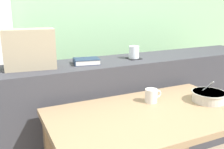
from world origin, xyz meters
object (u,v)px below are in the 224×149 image
(soup_bowl, at_px, (208,97))
(coaster_square, at_px, (134,58))
(throw_pillow, at_px, (30,49))
(ceramic_mug, at_px, (151,96))
(closed_book, at_px, (86,61))
(juice_glass, at_px, (134,53))
(breakfast_table, at_px, (150,130))

(soup_bowl, bearing_deg, coaster_square, 109.07)
(throw_pillow, distance_m, ceramic_mug, 0.83)
(closed_book, bearing_deg, juice_glass, 0.79)
(breakfast_table, bearing_deg, juice_glass, 69.28)
(closed_book, bearing_deg, soup_bowl, -44.29)
(coaster_square, height_order, juice_glass, juice_glass)
(throw_pillow, relative_size, soup_bowl, 1.54)
(closed_book, height_order, ceramic_mug, closed_book)
(breakfast_table, bearing_deg, soup_bowl, -1.11)
(soup_bowl, relative_size, ceramic_mug, 1.84)
(coaster_square, xyz_separation_m, soup_bowl, (0.20, -0.59, -0.15))
(coaster_square, relative_size, juice_glass, 1.06)
(throw_pillow, bearing_deg, breakfast_table, -47.07)
(juice_glass, height_order, closed_book, juice_glass)
(coaster_square, bearing_deg, breakfast_table, -110.72)
(closed_book, distance_m, ceramic_mug, 0.54)
(coaster_square, distance_m, juice_glass, 0.05)
(breakfast_table, xyz_separation_m, coaster_square, (0.22, 0.58, 0.29))
(coaster_square, xyz_separation_m, throw_pillow, (-0.77, 0.01, 0.13))
(soup_bowl, height_order, ceramic_mug, soup_bowl)
(breakfast_table, relative_size, throw_pillow, 3.59)
(juice_glass, distance_m, soup_bowl, 0.65)
(breakfast_table, relative_size, juice_glass, 12.12)
(throw_pillow, bearing_deg, ceramic_mug, -35.33)
(juice_glass, distance_m, ceramic_mug, 0.50)
(closed_book, xyz_separation_m, ceramic_mug, (0.27, -0.44, -0.16))
(soup_bowl, xyz_separation_m, ceramic_mug, (-0.33, 0.14, 0.01))
(throw_pillow, distance_m, soup_bowl, 1.18)
(juice_glass, distance_m, closed_book, 0.40)
(coaster_square, relative_size, soup_bowl, 0.48)
(coaster_square, bearing_deg, ceramic_mug, -105.86)
(coaster_square, bearing_deg, juice_glass, 0.00)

